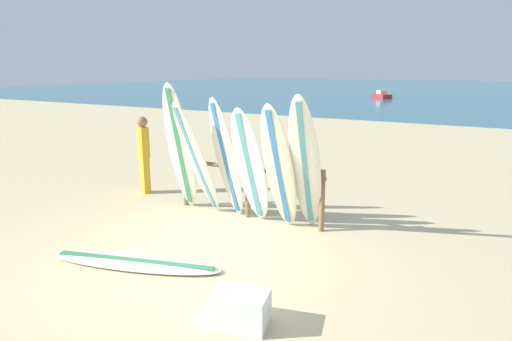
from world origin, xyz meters
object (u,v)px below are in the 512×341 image
surfboard_leaning_far_left (180,148)px  surfboard_leaning_center_right (279,169)px  surfboard_leaning_right (306,166)px  surfboard_leaning_left (197,160)px  small_boat_offshore (381,95)px  surfboard_lying_on_sand (135,262)px  cooler_box (239,309)px  surfboard_leaning_center_left (226,159)px  beachgoer_standing (144,151)px  surfboard_leaning_center (250,167)px  surfboard_rack (248,181)px

surfboard_leaning_far_left → surfboard_leaning_center_right: 2.11m
surfboard_leaning_center_right → surfboard_leaning_right: size_ratio=0.93×
surfboard_leaning_left → small_boat_offshore: surfboard_leaning_left is taller
surfboard_lying_on_sand → cooler_box: size_ratio=4.25×
surfboard_leaning_center_left → surfboard_leaning_right: size_ratio=0.95×
cooler_box → surfboard_leaning_right: bearing=85.0°
cooler_box → surfboard_leaning_left: bearing=119.8°
surfboard_leaning_right → surfboard_lying_on_sand: surfboard_leaning_right is taller
surfboard_leaning_center_left → surfboard_leaning_center_right: (1.09, -0.12, -0.02)m
surfboard_lying_on_sand → cooler_box: cooler_box is taller
surfboard_leaning_right → beachgoer_standing: size_ratio=1.40×
surfboard_leaning_center_right → surfboard_lying_on_sand: 2.60m
surfboard_leaning_center_left → surfboard_leaning_center: surfboard_leaning_center_left is taller
beachgoer_standing → surfboard_leaning_center: bearing=-11.0°
surfboard_leaning_center → cooler_box: bearing=-61.5°
surfboard_rack → surfboard_leaning_far_left: (-1.27, -0.29, 0.53)m
beachgoer_standing → small_boat_offshore: (-3.46, 33.41, -0.65)m
surfboard_leaning_far_left → surfboard_leaning_left: (0.48, -0.14, -0.15)m
surfboard_leaning_center_right → surfboard_rack: bearing=154.4°
surfboard_leaning_center_left → cooler_box: (1.95, -2.71, -0.92)m
surfboard_leaning_center_left → surfboard_leaning_center_right: bearing=-6.1°
beachgoer_standing → small_boat_offshore: bearing=95.9°
beachgoer_standing → cooler_box: 5.54m
surfboard_leaning_center_right → small_boat_offshore: size_ratio=0.98×
surfboard_lying_on_sand → surfboard_leaning_center_left: bearing=88.3°
surfboard_leaning_center_right → cooler_box: bearing=-71.6°
small_boat_offshore → beachgoer_standing: bearing=-84.1°
beachgoer_standing → surfboard_leaning_left: bearing=-19.5°
surfboard_rack → surfboard_leaning_center_left: bearing=-132.6°
surfboard_leaning_center_right → surfboard_lying_on_sand: size_ratio=0.84×
surfboard_leaning_far_left → beachgoer_standing: (-1.46, 0.55, -0.30)m
surfboard_rack → beachgoer_standing: 2.76m
beachgoer_standing → cooler_box: size_ratio=2.75×
surfboard_rack → surfboard_leaning_far_left: surfboard_leaning_far_left is taller
surfboard_rack → surfboard_leaning_far_left: 1.41m
surfboard_leaning_far_left → surfboard_leaning_center: bearing=-1.1°
surfboard_leaning_center_right → beachgoer_standing: size_ratio=1.30×
small_boat_offshore → surfboard_leaning_center: bearing=-79.3°
surfboard_leaning_left → surfboard_leaning_center: size_ratio=1.03×
surfboard_rack → surfboard_leaning_center: size_ratio=1.44×
surfboard_lying_on_sand → beachgoer_standing: beachgoer_standing is taller
surfboard_rack → surfboard_leaning_center_right: 1.00m
surfboard_leaning_center → beachgoer_standing: 3.04m
surfboard_leaning_right → surfboard_lying_on_sand: 2.89m
surfboard_leaning_left → surfboard_leaning_center: surfboard_leaning_left is taller
surfboard_leaning_far_left → cooler_box: size_ratio=4.02×
surfboard_leaning_center → beachgoer_standing: (-2.98, 0.58, -0.12)m
surfboard_leaning_far_left → cooler_box: bearing=-42.3°
surfboard_leaning_left → cooler_box: size_ratio=3.53×
surfboard_leaning_center_right → surfboard_leaning_center_left: bearing=173.9°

